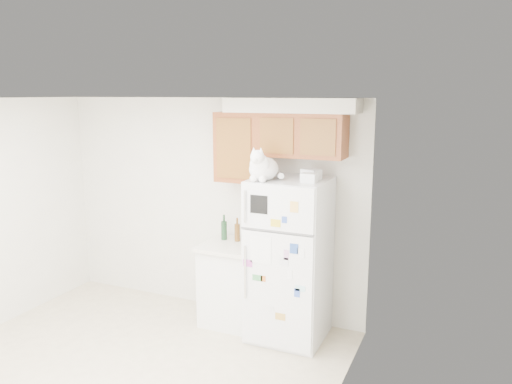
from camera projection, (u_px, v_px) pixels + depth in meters
The scene contains 8 objects.
room_shell at pixel (120, 199), 4.19m from camera, with size 3.84×4.04×2.52m.
refrigerator at pixel (289, 260), 5.17m from camera, with size 0.76×0.78×1.70m.
base_counter at pixel (233, 283), 5.58m from camera, with size 0.64×0.64×0.92m.
cat at pixel (263, 168), 4.89m from camera, with size 0.34×0.49×0.35m.
storage_box_back at pixel (311, 174), 5.00m from camera, with size 0.18×0.13×0.10m, color white.
storage_box_front at pixel (309, 178), 4.81m from camera, with size 0.15×0.11×0.09m, color white.
bottle_green at pixel (224, 227), 5.62m from camera, with size 0.07×0.07×0.29m, color #19381E, non-canonical shape.
bottle_amber at pixel (237, 230), 5.56m from camera, with size 0.06×0.06×0.27m, color #593814, non-canonical shape.
Camera 1 is at (2.81, -3.06, 2.54)m, focal length 35.00 mm.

